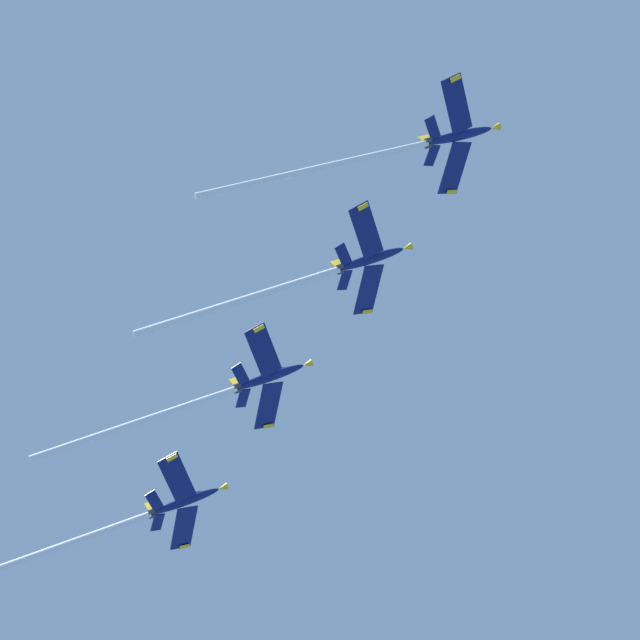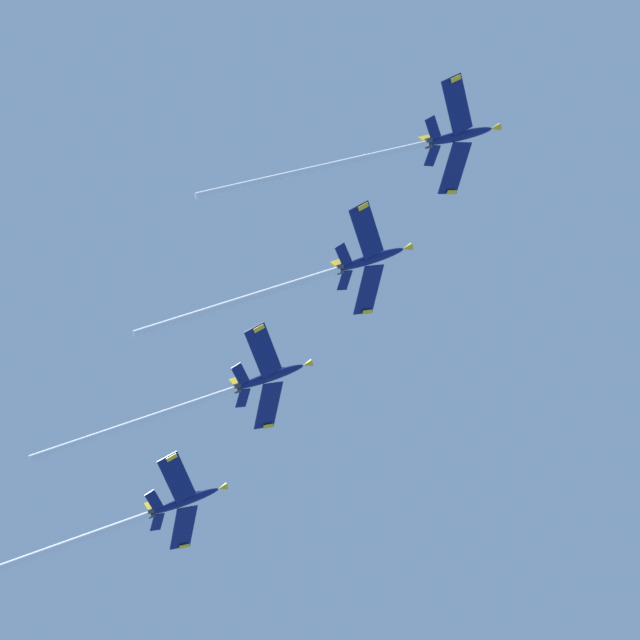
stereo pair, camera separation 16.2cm
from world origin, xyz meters
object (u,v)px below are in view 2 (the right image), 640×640
jet_lead (401,149)px  jet_third (221,393)px  jet_second (314,277)px  jet_fourth (129,521)px

jet_lead → jet_third: 46.95m
jet_lead → jet_second: size_ratio=1.11×
jet_lead → jet_fourth: (31.39, -61.00, -24.11)m
jet_lead → jet_fourth: bearing=-62.8°
jet_second → jet_fourth: size_ratio=1.00×
jet_second → jet_fourth: jet_second is taller
jet_third → jet_fourth: jet_third is taller
jet_third → jet_fourth: 25.79m
jet_lead → jet_fourth: 72.72m
jet_lead → jet_second: jet_lead is taller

